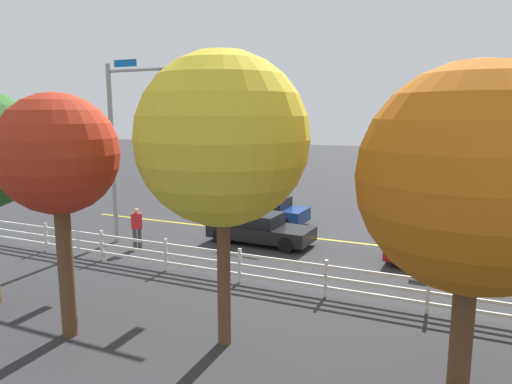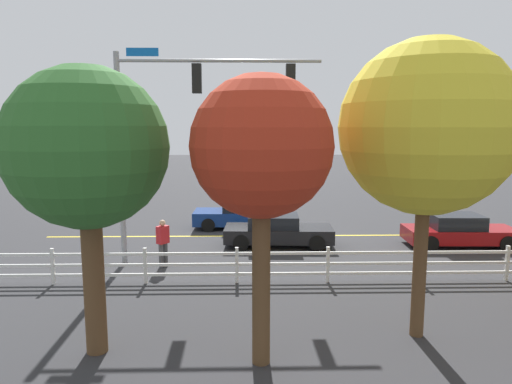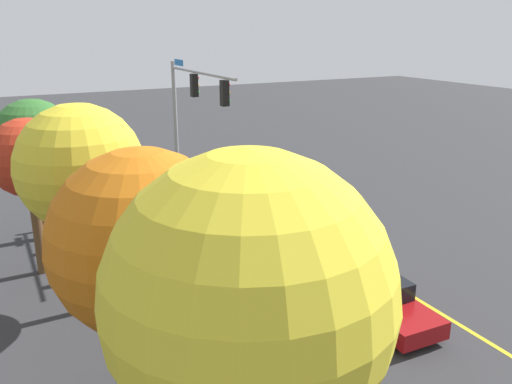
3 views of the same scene
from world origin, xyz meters
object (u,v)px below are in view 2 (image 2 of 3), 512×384
Objects in this scene: car_0 at (459,231)px; car_1 at (277,231)px; tree_2 at (87,150)px; tree_3 at (427,128)px; tree_4 at (261,149)px; car_2 at (244,214)px; pedestrian at (163,241)px.

car_0 is 1.00× the size of car_1.
car_1 is 0.73× the size of tree_2.
tree_3 is 1.15× the size of tree_4.
tree_4 is at bearing 93.04° from car_2.
car_1 is 0.76× the size of tree_4.
pedestrian reaches higher than car_0.
pedestrian is 0.25× the size of tree_3.
pedestrian is (4.22, 2.83, 0.29)m from car_1.
tree_3 is (-4.15, 11.77, 4.22)m from car_2.
tree_4 is at bearing -130.58° from car_0.
car_0 is at bearing 51.64° from pedestrian.
car_0 is 0.66× the size of tree_3.
tree_4 is at bearing 17.67° from tree_3.
tree_2 is 3.64m from tree_4.
tree_2 is 0.90× the size of tree_3.
pedestrian is at bearing -93.38° from tree_2.
tree_4 is at bearing -24.89° from pedestrian.
car_2 is 13.36m from tree_2.
pedestrian is at bearing -64.30° from tree_4.
car_0 is at bearing -144.24° from tree_2.
tree_2 is (3.19, 12.41, 3.78)m from car_2.
tree_2 reaches higher than tree_4.
tree_4 is (-0.41, 12.96, 3.81)m from car_2.
tree_2 is 1.04× the size of tree_4.
tree_4 is at bearing 171.23° from tree_2.
tree_2 reaches higher than car_1.
car_0 is 13.14m from tree_4.
tree_2 is at bearing 76.81° from car_2.
pedestrian is 7.11m from tree_2.
tree_2 is at bearing -114.41° from car_1.
tree_2 reaches higher than pedestrian.
car_2 is 13.52m from tree_4.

